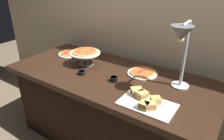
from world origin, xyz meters
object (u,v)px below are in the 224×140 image
at_px(pizza_plate_front, 70,53).
at_px(pizza_plate_raised_stand, 85,54).
at_px(sauce_cup_far, 114,79).
at_px(sauce_cup_near, 82,73).
at_px(heat_lamp, 182,41).
at_px(pizza_plate_center, 142,73).
at_px(sandwich_platter, 146,101).

relative_size(pizza_plate_front, pizza_plate_raised_stand, 0.83).
relative_size(pizza_plate_raised_stand, sauce_cup_far, 4.72).
xyz_separation_m(pizza_plate_raised_stand, sauce_cup_near, (0.12, -0.19, -0.10)).
xyz_separation_m(pizza_plate_raised_stand, sauce_cup_far, (0.43, -0.14, -0.09)).
bearing_deg(sauce_cup_far, pizza_plate_front, 162.02).
bearing_deg(sauce_cup_near, heat_lamp, 10.41).
xyz_separation_m(pizza_plate_center, sauce_cup_far, (-0.14, -0.25, 0.01)).
distance_m(sandwich_platter, sauce_cup_near, 0.68).
bearing_deg(pizza_plate_raised_stand, heat_lamp, -2.92).
bearing_deg(heat_lamp, sauce_cup_far, -169.50).
bearing_deg(pizza_plate_front, heat_lamp, -7.05).
distance_m(heat_lamp, pizza_plate_raised_stand, 0.96).
relative_size(heat_lamp, sauce_cup_near, 8.64).
relative_size(heat_lamp, sandwich_platter, 1.39).
distance_m(heat_lamp, pizza_plate_front, 1.31).
distance_m(pizza_plate_raised_stand, sauce_cup_near, 0.25).
distance_m(pizza_plate_center, pizza_plate_raised_stand, 0.58).
height_order(heat_lamp, pizza_plate_raised_stand, heat_lamp).
xyz_separation_m(sauce_cup_near, sauce_cup_far, (0.31, 0.06, 0.00)).
height_order(pizza_plate_center, sandwich_platter, sandwich_platter).
xyz_separation_m(heat_lamp, sauce_cup_far, (-0.49, -0.09, -0.39)).
bearing_deg(sauce_cup_near, pizza_plate_center, 34.91).
xyz_separation_m(pizza_plate_front, sauce_cup_near, (0.44, -0.30, 0.01)).
bearing_deg(pizza_plate_center, sauce_cup_near, -145.09).
xyz_separation_m(heat_lamp, sandwich_platter, (-0.12, -0.24, -0.39)).
bearing_deg(sauce_cup_near, pizza_plate_raised_stand, 121.56).
xyz_separation_m(pizza_plate_center, sauce_cup_near, (-0.45, -0.31, 0.01)).
bearing_deg(pizza_plate_center, sandwich_platter, -60.60).
relative_size(pizza_plate_front, pizza_plate_center, 0.93).
bearing_deg(sandwich_platter, pizza_plate_front, 160.50).
height_order(pizza_plate_center, sauce_cup_near, sauce_cup_near).
distance_m(pizza_plate_front, sandwich_platter, 1.18).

